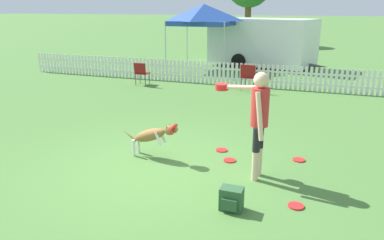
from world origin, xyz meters
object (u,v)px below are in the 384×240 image
Objects in this scene: frisbee_far_scatter at (230,160)px; folding_chair_blue_left at (249,75)px; frisbee_near_handler at (296,206)px; frisbee_near_dog at (222,150)px; folding_chair_center at (141,72)px; leaping_dog at (152,135)px; backpack_on_grass at (231,199)px; handler_person at (257,112)px; equipment_trailer at (262,42)px; canopy_tent_main at (204,15)px; frisbee_midfield at (299,160)px.

folding_chair_blue_left is (-0.92, 5.94, 0.52)m from frisbee_far_scatter.
frisbee_near_dog is at bearing 132.69° from frisbee_near_handler.
folding_chair_center is at bearing 11.04° from folding_chair_blue_left.
backpack_on_grass is at bearing 59.52° from leaping_dog.
leaping_dog is 1.33× the size of folding_chair_blue_left.
handler_person is 0.32× the size of equipment_trailer.
equipment_trailer is at bearing -174.42° from leaping_dog.
equipment_trailer is (-2.01, 11.81, 0.05)m from handler_person.
canopy_tent_main is (-4.33, 10.30, 1.25)m from handler_person.
backpack_on_grass reaches higher than frisbee_near_handler.
frisbee_far_scatter is 0.04× the size of equipment_trailer.
handler_person is 2.03m from leaping_dog.
frisbee_midfield is at bearing -28.92° from handler_person.
frisbee_near_handler is at bearing -62.85° from equipment_trailer.
handler_person reaches higher than leaping_dog.
frisbee_far_scatter is (-0.54, 0.49, -1.09)m from handler_person.
handler_person reaches higher than folding_chair_blue_left.
leaping_dog is 2.85m from frisbee_near_handler.
folding_chair_center is at bearing 131.22° from frisbee_near_handler.
frisbee_near_dog is 11.01m from equipment_trailer.
leaping_dog is at bearing 160.87° from frisbee_near_handler.
backpack_on_grass is (-0.73, -2.10, 0.15)m from frisbee_midfield.
handler_person is 1.96× the size of folding_chair_blue_left.
folding_chair_center is at bearing -145.52° from leaping_dog.
frisbee_near_dog is at bearing 46.24° from handler_person.
frisbee_near_handler is 9.12m from folding_chair_center.
leaping_dog is 5.30× the size of frisbee_near_dog.
frisbee_near_dog is 0.28× the size of folding_chair_center.
leaping_dog is at bearing -74.76° from equipment_trailer.
frisbee_near_handler is at bearing 128.40° from folding_chair_center.
frisbee_near_handler is at bearing -130.40° from handler_person.
canopy_tent_main is at bearing 111.15° from frisbee_far_scatter.
frisbee_near_handler is 1.80m from frisbee_far_scatter.
frisbee_near_handler is at bearing 24.71° from backpack_on_grass.
canopy_tent_main is (0.92, 4.22, 1.87)m from folding_chair_center.
handler_person is 1.65m from frisbee_near_dog.
equipment_trailer is at bearing 14.76° from handler_person.
folding_chair_blue_left is 0.32× the size of canopy_tent_main.
frisbee_midfield is 1.00× the size of frisbee_far_scatter.
frisbee_near_dog is 1.45m from frisbee_midfield.
handler_person is at bearing 85.83° from backpack_on_grass.
handler_person is 0.62× the size of canopy_tent_main.
leaping_dog is 1.41m from frisbee_near_dog.
folding_chair_center is (-4.44, 5.15, 0.47)m from frisbee_near_dog.
frisbee_near_handler is 0.04× the size of equipment_trailer.
frisbee_near_dog is 5.57m from folding_chair_blue_left.
leaping_dog is at bearing 90.36° from handler_person.
handler_person reaches higher than frisbee_near_dog.
folding_chair_blue_left reaches higher than backpack_on_grass.
folding_chair_center is (-5.25, 6.08, -0.62)m from handler_person.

